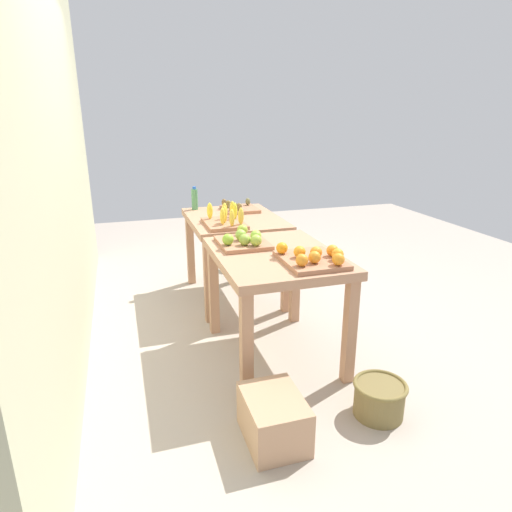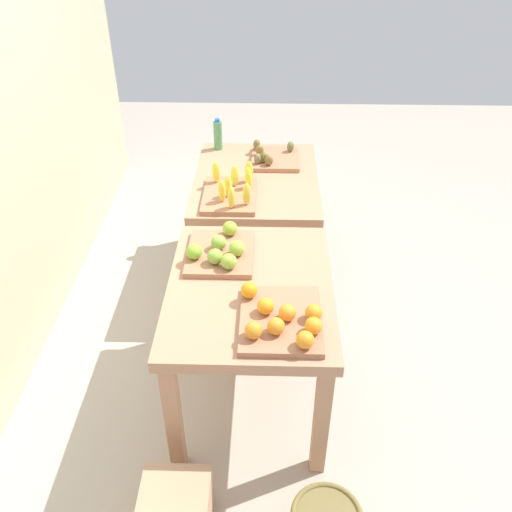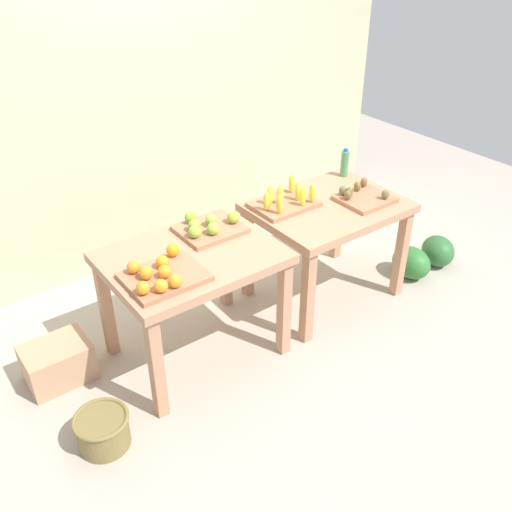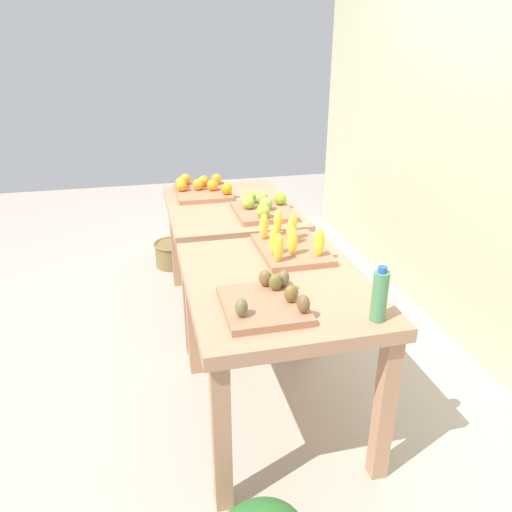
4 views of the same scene
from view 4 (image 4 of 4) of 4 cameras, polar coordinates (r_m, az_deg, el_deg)
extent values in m
plane|color=#AFA294|center=(3.06, -0.72, -11.08)|extent=(8.00, 8.00, 0.00)
cube|color=#BDBC95|center=(3.11, 25.41, 17.01)|extent=(4.40, 0.12, 3.00)
cube|color=tan|center=(3.22, -2.99, 5.53)|extent=(1.04, 0.80, 0.06)
cube|color=tan|center=(3.75, -9.29, 1.63)|extent=(0.07, 0.07, 0.71)
cube|color=tan|center=(2.92, -7.75, -5.02)|extent=(0.07, 0.07, 0.71)
cube|color=tan|center=(3.85, 0.85, 2.54)|extent=(0.07, 0.07, 0.71)
cube|color=tan|center=(3.04, 5.10, -3.61)|extent=(0.07, 0.07, 0.71)
cube|color=tan|center=(2.21, 2.38, -3.38)|extent=(1.04, 0.80, 0.06)
cube|color=tan|center=(2.74, -7.29, -7.00)|extent=(0.07, 0.07, 0.71)
cube|color=tan|center=(2.01, -4.03, -20.25)|extent=(0.07, 0.07, 0.71)
cube|color=tan|center=(2.88, 6.34, -5.40)|extent=(0.07, 0.07, 0.71)
cube|color=tan|center=(2.19, 14.63, -16.81)|extent=(0.07, 0.07, 0.71)
cube|color=#A97151|center=(3.43, -6.21, 7.37)|extent=(0.44, 0.36, 0.03)
sphere|color=orange|center=(3.56, -4.63, 8.89)|extent=(0.11, 0.11, 0.08)
sphere|color=orange|center=(3.40, -5.04, 8.18)|extent=(0.10, 0.10, 0.08)
sphere|color=orange|center=(3.49, -8.69, 8.42)|extent=(0.09, 0.09, 0.08)
sphere|color=orange|center=(3.58, -8.18, 8.83)|extent=(0.09, 0.09, 0.08)
sphere|color=orange|center=(3.41, -8.66, 8.06)|extent=(0.10, 0.10, 0.08)
sphere|color=orange|center=(3.43, -6.74, 8.23)|extent=(0.11, 0.11, 0.08)
sphere|color=orange|center=(3.31, -3.44, 7.78)|extent=(0.11, 0.11, 0.08)
sphere|color=orange|center=(3.52, -6.10, 8.66)|extent=(0.09, 0.09, 0.08)
cube|color=#A97151|center=(3.02, 0.87, 5.18)|extent=(0.40, 0.34, 0.03)
sphere|color=#8CB541|center=(2.99, 1.14, 6.07)|extent=(0.09, 0.09, 0.08)
sphere|color=#8CAF3D|center=(3.10, 0.68, 6.77)|extent=(0.11, 0.11, 0.08)
sphere|color=#94B63C|center=(3.12, -0.75, 6.89)|extent=(0.11, 0.11, 0.08)
sphere|color=#94BC3D|center=(3.01, -0.90, 6.23)|extent=(0.08, 0.08, 0.08)
sphere|color=#8ABD31|center=(3.10, 2.82, 6.69)|extent=(0.11, 0.11, 0.08)
sphere|color=#95B135|center=(2.85, 0.84, 5.20)|extent=(0.11, 0.11, 0.08)
cube|color=#A97151|center=(2.47, 4.14, 0.77)|extent=(0.44, 0.32, 0.03)
ellipsoid|color=yellow|center=(2.35, 2.08, 1.79)|extent=(0.06, 0.05, 0.14)
ellipsoid|color=yellow|center=(2.47, 4.04, 2.89)|extent=(0.06, 0.05, 0.14)
ellipsoid|color=yellow|center=(2.59, 2.55, 3.91)|extent=(0.06, 0.05, 0.14)
ellipsoid|color=yellow|center=(2.54, 4.30, 3.45)|extent=(0.05, 0.04, 0.14)
ellipsoid|color=yellow|center=(2.35, 7.34, 1.57)|extent=(0.06, 0.06, 0.14)
ellipsoid|color=yellow|center=(2.35, 4.24, 1.72)|extent=(0.06, 0.06, 0.14)
ellipsoid|color=yellow|center=(2.53, 0.93, 3.45)|extent=(0.06, 0.06, 0.14)
ellipsoid|color=yellow|center=(2.27, 2.64, 0.99)|extent=(0.05, 0.06, 0.14)
cube|color=#A97151|center=(1.96, 0.83, -5.72)|extent=(0.36, 0.32, 0.03)
ellipsoid|color=brown|center=(1.87, 5.51, -5.54)|extent=(0.07, 0.06, 0.07)
ellipsoid|color=brown|center=(1.94, 4.08, -4.38)|extent=(0.05, 0.06, 0.07)
ellipsoid|color=brown|center=(1.84, -1.70, -5.99)|extent=(0.07, 0.06, 0.07)
ellipsoid|color=brown|center=(2.06, 1.10, -2.57)|extent=(0.06, 0.07, 0.07)
ellipsoid|color=brown|center=(2.03, 2.26, -3.04)|extent=(0.06, 0.06, 0.07)
ellipsoid|color=brown|center=(2.06, 3.23, -2.62)|extent=(0.07, 0.07, 0.07)
cylinder|color=#4C8C59|center=(1.90, 14.13, -4.56)|extent=(0.06, 0.06, 0.20)
cylinder|color=blue|center=(1.85, 14.47, -1.53)|extent=(0.03, 0.03, 0.02)
cylinder|color=olive|center=(4.18, -9.62, 0.17)|extent=(0.29, 0.29, 0.20)
torus|color=olive|center=(4.14, -9.71, 1.42)|extent=(0.31, 0.31, 0.02)
cube|color=tan|center=(4.26, -0.93, 1.44)|extent=(0.40, 0.30, 0.26)
camera|label=1|loc=(5.88, 1.66, 23.10)|focal=30.97mm
camera|label=2|loc=(5.14, -9.50, 31.14)|focal=38.42mm
camera|label=3|loc=(4.91, -43.04, 27.74)|focal=39.43mm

